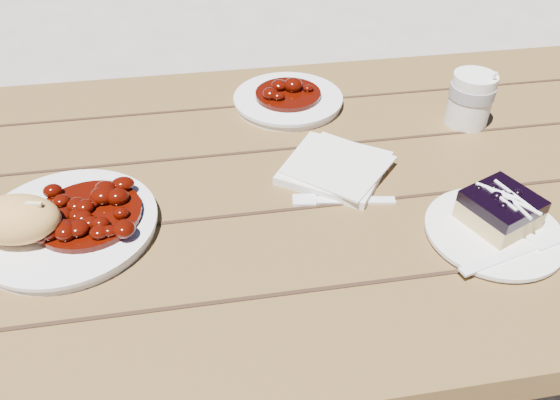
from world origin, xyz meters
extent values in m
cube|color=brown|center=(0.00, 0.00, 0.72)|extent=(2.00, 0.80, 0.05)
cube|color=brown|center=(0.00, 0.65, 0.44)|extent=(1.80, 0.25, 0.04)
cube|color=brown|center=(0.80, 0.65, 0.21)|extent=(0.06, 0.06, 0.42)
cylinder|color=white|center=(-0.28, -0.07, 0.76)|extent=(0.24, 0.24, 0.02)
ellipsoid|color=#DAA354|center=(-0.34, -0.09, 0.80)|extent=(0.13, 0.10, 0.06)
cylinder|color=white|center=(0.31, -0.18, 0.76)|extent=(0.18, 0.18, 0.01)
cube|color=#D5B974|center=(0.32, -0.17, 0.77)|extent=(0.11, 0.11, 0.03)
cube|color=black|center=(0.32, -0.17, 0.80)|extent=(0.11, 0.11, 0.02)
cylinder|color=white|center=(0.40, 0.11, 0.80)|extent=(0.08, 0.08, 0.10)
cube|color=white|center=(0.12, 0.00, 0.76)|extent=(0.21, 0.21, 0.01)
cylinder|color=white|center=(0.09, 0.23, 0.76)|extent=(0.20, 0.20, 0.02)
camera|label=1|loc=(-0.08, -0.69, 1.27)|focal=35.00mm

